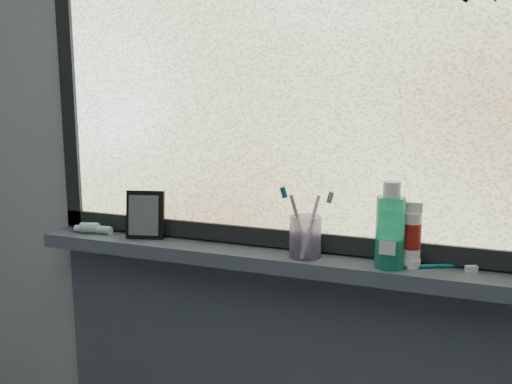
{
  "coord_description": "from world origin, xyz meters",
  "views": [
    {
      "loc": [
        0.41,
        -0.19,
        1.46
      ],
      "look_at": [
        -0.07,
        1.05,
        1.22
      ],
      "focal_mm": 40.0,
      "sensor_mm": 36.0,
      "label": 1
    }
  ],
  "objects_px": {
    "vanity_mirror": "(145,215)",
    "cream_tube": "(411,233)",
    "toothbrush_cup": "(305,237)",
    "mouthwash_bottle": "(390,225)"
  },
  "relations": [
    {
      "from": "vanity_mirror",
      "to": "toothbrush_cup",
      "type": "height_order",
      "value": "vanity_mirror"
    },
    {
      "from": "vanity_mirror",
      "to": "toothbrush_cup",
      "type": "relative_size",
      "value": 1.3
    },
    {
      "from": "toothbrush_cup",
      "to": "cream_tube",
      "type": "bearing_deg",
      "value": 3.02
    },
    {
      "from": "vanity_mirror",
      "to": "cream_tube",
      "type": "distance_m",
      "value": 0.77
    },
    {
      "from": "toothbrush_cup",
      "to": "mouthwash_bottle",
      "type": "distance_m",
      "value": 0.23
    },
    {
      "from": "vanity_mirror",
      "to": "cream_tube",
      "type": "relative_size",
      "value": 1.21
    },
    {
      "from": "toothbrush_cup",
      "to": "cream_tube",
      "type": "xyz_separation_m",
      "value": [
        0.27,
        0.01,
        0.03
      ]
    },
    {
      "from": "vanity_mirror",
      "to": "mouthwash_bottle",
      "type": "bearing_deg",
      "value": -16.31
    },
    {
      "from": "vanity_mirror",
      "to": "cream_tube",
      "type": "xyz_separation_m",
      "value": [
        0.77,
        0.0,
        0.02
      ]
    },
    {
      "from": "cream_tube",
      "to": "mouthwash_bottle",
      "type": "bearing_deg",
      "value": -153.67
    }
  ]
}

